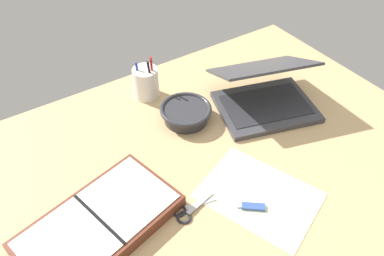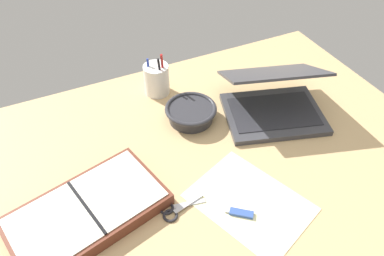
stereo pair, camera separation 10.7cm
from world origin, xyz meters
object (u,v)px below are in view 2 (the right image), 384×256
object	(u,v)px
laptop	(273,100)
pen_cup	(157,79)
bowl	(191,112)
planner	(88,211)
scissors	(173,210)

from	to	relation	value
laptop	pen_cup	world-z (taller)	laptop
laptop	bowl	bearing A→B (deg)	179.76
bowl	laptop	bearing A→B (deg)	-17.01
bowl	planner	bearing A→B (deg)	-150.23
laptop	pen_cup	distance (cm)	39.34
laptop	planner	world-z (taller)	laptop
laptop	scissors	size ratio (longest dim) A/B	3.11
pen_cup	planner	bearing A→B (deg)	-130.53
bowl	pen_cup	world-z (taller)	pen_cup
planner	pen_cup	bearing A→B (deg)	35.23
laptop	scissors	distance (cm)	49.54
laptop	planner	bearing A→B (deg)	-150.64
scissors	planner	bearing A→B (deg)	157.97
laptop	scissors	bearing A→B (deg)	-136.93
pen_cup	scissors	size ratio (longest dim) A/B	1.35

